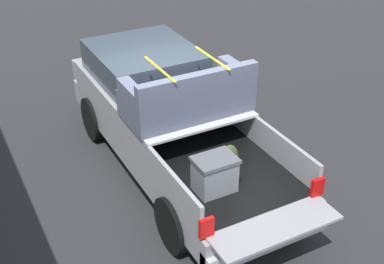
% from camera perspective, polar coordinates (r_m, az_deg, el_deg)
% --- Properties ---
extents(ground_plane, '(40.00, 40.00, 0.00)m').
position_cam_1_polar(ground_plane, '(9.22, -1.77, -4.19)').
color(ground_plane, '#262628').
extents(pickup_truck, '(6.05, 2.06, 2.23)m').
position_cam_1_polar(pickup_truck, '(8.99, -2.95, 2.15)').
color(pickup_truck, gray).
rests_on(pickup_truck, ground_plane).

